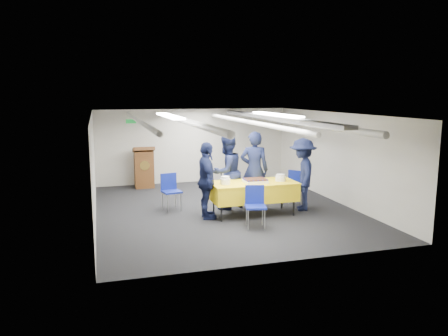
{
  "coord_description": "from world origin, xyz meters",
  "views": [
    {
      "loc": [
        -2.88,
        -9.86,
        2.77
      ],
      "look_at": [
        -0.07,
        -0.2,
        1.05
      ],
      "focal_mm": 35.0,
      "sensor_mm": 36.0,
      "label": 1
    }
  ],
  "objects_px": {
    "sheet_cake": "(255,181)",
    "sailor_a": "(254,170)",
    "sailor_b": "(227,172)",
    "sailor_c": "(207,181)",
    "sailor_d": "(302,174)",
    "chair_near": "(255,202)",
    "serving_table": "(253,191)",
    "podium": "(144,167)",
    "chair_right": "(294,184)",
    "chair_left": "(170,188)"
  },
  "relations": [
    {
      "from": "podium",
      "to": "sailor_c",
      "type": "bearing_deg",
      "value": -74.86
    },
    {
      "from": "sailor_b",
      "to": "sailor_a",
      "type": "bearing_deg",
      "value": 146.88
    },
    {
      "from": "sailor_d",
      "to": "sailor_b",
      "type": "bearing_deg",
      "value": -88.74
    },
    {
      "from": "podium",
      "to": "sailor_c",
      "type": "height_order",
      "value": "sailor_c"
    },
    {
      "from": "sailor_d",
      "to": "sheet_cake",
      "type": "bearing_deg",
      "value": -62.11
    },
    {
      "from": "serving_table",
      "to": "chair_near",
      "type": "xyz_separation_m",
      "value": [
        -0.28,
        -0.86,
        -0.03
      ]
    },
    {
      "from": "sailor_c",
      "to": "sheet_cake",
      "type": "bearing_deg",
      "value": -87.06
    },
    {
      "from": "sailor_b",
      "to": "sailor_d",
      "type": "relative_size",
      "value": 1.05
    },
    {
      "from": "sailor_a",
      "to": "sailor_b",
      "type": "height_order",
      "value": "sailor_a"
    },
    {
      "from": "serving_table",
      "to": "podium",
      "type": "height_order",
      "value": "podium"
    },
    {
      "from": "sheet_cake",
      "to": "chair_near",
      "type": "bearing_deg",
      "value": -110.13
    },
    {
      "from": "sailor_b",
      "to": "chair_left",
      "type": "bearing_deg",
      "value": -40.29
    },
    {
      "from": "chair_near",
      "to": "sailor_a",
      "type": "xyz_separation_m",
      "value": [
        0.53,
        1.5,
        0.41
      ]
    },
    {
      "from": "sheet_cake",
      "to": "sailor_c",
      "type": "relative_size",
      "value": 0.3
    },
    {
      "from": "podium",
      "to": "sailor_d",
      "type": "xyz_separation_m",
      "value": [
        3.38,
        -3.59,
        0.25
      ]
    },
    {
      "from": "podium",
      "to": "sailor_a",
      "type": "xyz_separation_m",
      "value": [
        2.35,
        -3.06,
        0.32
      ]
    },
    {
      "from": "chair_right",
      "to": "chair_left",
      "type": "distance_m",
      "value": 3.07
    },
    {
      "from": "serving_table",
      "to": "sailor_d",
      "type": "height_order",
      "value": "sailor_d"
    },
    {
      "from": "sheet_cake",
      "to": "chair_right",
      "type": "relative_size",
      "value": 0.6
    },
    {
      "from": "sailor_b",
      "to": "sheet_cake",
      "type": "bearing_deg",
      "value": 93.78
    },
    {
      "from": "sailor_d",
      "to": "chair_near",
      "type": "bearing_deg",
      "value": -37.33
    },
    {
      "from": "sailor_c",
      "to": "sailor_b",
      "type": "bearing_deg",
      "value": -37.85
    },
    {
      "from": "sheet_cake",
      "to": "sailor_c",
      "type": "distance_m",
      "value": 1.13
    },
    {
      "from": "sheet_cake",
      "to": "sailor_a",
      "type": "bearing_deg",
      "value": 71.72
    },
    {
      "from": "chair_left",
      "to": "sailor_b",
      "type": "xyz_separation_m",
      "value": [
        1.33,
        -0.32,
        0.37
      ]
    },
    {
      "from": "sheet_cake",
      "to": "chair_left",
      "type": "height_order",
      "value": "chair_left"
    },
    {
      "from": "chair_left",
      "to": "sailor_c",
      "type": "distance_m",
      "value": 1.25
    },
    {
      "from": "sheet_cake",
      "to": "sailor_b",
      "type": "relative_size",
      "value": 0.29
    },
    {
      "from": "chair_near",
      "to": "sailor_d",
      "type": "bearing_deg",
      "value": 32.0
    },
    {
      "from": "chair_left",
      "to": "chair_right",
      "type": "bearing_deg",
      "value": -9.08
    },
    {
      "from": "sheet_cake",
      "to": "podium",
      "type": "distance_m",
      "value": 4.31
    },
    {
      "from": "sailor_b",
      "to": "sailor_c",
      "type": "xyz_separation_m",
      "value": [
        -0.67,
        -0.7,
        -0.04
      ]
    },
    {
      "from": "chair_right",
      "to": "chair_near",
      "type": "bearing_deg",
      "value": -137.72
    },
    {
      "from": "serving_table",
      "to": "chair_left",
      "type": "bearing_deg",
      "value": 149.76
    },
    {
      "from": "sheet_cake",
      "to": "sailor_d",
      "type": "bearing_deg",
      "value": 7.22
    },
    {
      "from": "sailor_a",
      "to": "chair_near",
      "type": "bearing_deg",
      "value": 92.96
    },
    {
      "from": "chair_right",
      "to": "serving_table",
      "type": "bearing_deg",
      "value": -156.86
    },
    {
      "from": "chair_left",
      "to": "sailor_d",
      "type": "bearing_deg",
      "value": -16.81
    },
    {
      "from": "chair_left",
      "to": "sailor_a",
      "type": "distance_m",
      "value": 2.08
    },
    {
      "from": "chair_near",
      "to": "sailor_c",
      "type": "height_order",
      "value": "sailor_c"
    },
    {
      "from": "sailor_d",
      "to": "sailor_c",
      "type": "bearing_deg",
      "value": -66.94
    },
    {
      "from": "podium",
      "to": "sailor_a",
      "type": "distance_m",
      "value": 3.88
    },
    {
      "from": "chair_near",
      "to": "podium",
      "type": "bearing_deg",
      "value": 111.82
    },
    {
      "from": "sailor_a",
      "to": "podium",
      "type": "bearing_deg",
      "value": -30.23
    },
    {
      "from": "chair_left",
      "to": "sailor_a",
      "type": "xyz_separation_m",
      "value": [
        2.01,
        -0.39,
        0.41
      ]
    },
    {
      "from": "serving_table",
      "to": "chair_left",
      "type": "relative_size",
      "value": 2.25
    },
    {
      "from": "sailor_b",
      "to": "sailor_c",
      "type": "bearing_deg",
      "value": 19.24
    },
    {
      "from": "chair_near",
      "to": "sailor_d",
      "type": "relative_size",
      "value": 0.5
    },
    {
      "from": "chair_left",
      "to": "sailor_d",
      "type": "distance_m",
      "value": 3.19
    },
    {
      "from": "sheet_cake",
      "to": "sailor_b",
      "type": "height_order",
      "value": "sailor_b"
    }
  ]
}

